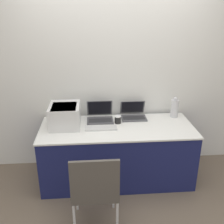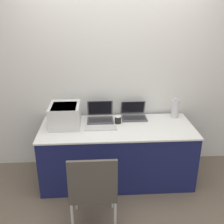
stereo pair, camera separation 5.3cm
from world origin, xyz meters
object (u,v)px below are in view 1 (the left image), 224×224
laptop_right (133,114)px  metal_pitcher (175,108)px  printer (65,115)px  laptop_left (100,116)px  coffee_cup (118,119)px  chair (95,186)px  external_keyboard (101,128)px

laptop_right → metal_pitcher: size_ratio=1.17×
printer → laptop_left: printer is taller
laptop_left → laptop_right: bearing=5.6°
coffee_cup → metal_pitcher: metal_pitcher is taller
printer → chair: printer is taller
laptop_right → metal_pitcher: 0.55m
external_keyboard → coffee_cup: coffee_cup is taller
external_keyboard → printer: bearing=163.8°
laptop_right → chair: 1.27m
coffee_cup → chair: 1.04m
laptop_left → printer: bearing=-161.3°
laptop_right → external_keyboard: laptop_right is taller
external_keyboard → chair: chair is taller
laptop_right → metal_pitcher: (0.54, -0.02, 0.08)m
printer → metal_pitcher: bearing=6.9°
laptop_left → metal_pitcher: metal_pitcher is taller
external_keyboard → metal_pitcher: 1.03m
printer → laptop_right: 0.89m
coffee_cup → printer: bearing=-177.8°
metal_pitcher → chair: bearing=-134.0°
printer → external_keyboard: bearing=-16.2°
external_keyboard → laptop_left: bearing=90.2°
coffee_cup → chair: (-0.31, -0.97, -0.25)m
laptop_right → chair: bearing=-115.2°
printer → coffee_cup: size_ratio=4.37×
printer → laptop_left: 0.46m
coffee_cup → metal_pitcher: size_ratio=0.34×
printer → metal_pitcher: size_ratio=1.51×
laptop_left → chair: laptop_left is taller
external_keyboard → coffee_cup: 0.27m
external_keyboard → metal_pitcher: size_ratio=1.39×
coffee_cup → metal_pitcher: bearing=10.8°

